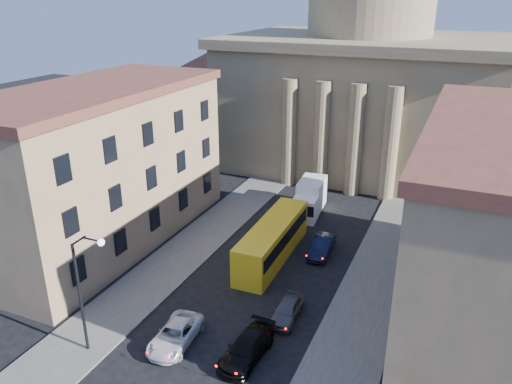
{
  "coord_description": "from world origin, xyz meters",
  "views": [
    {
      "loc": [
        13.58,
        -12.32,
        22.31
      ],
      "look_at": [
        0.4,
        18.04,
        9.0
      ],
      "focal_mm": 35.0,
      "sensor_mm": 36.0,
      "label": 1
    }
  ],
  "objects": [
    {
      "name": "car_right_mid",
      "position": [
        2.55,
        11.57,
        0.76
      ],
      "size": [
        2.46,
        5.36,
        1.52
      ],
      "primitive_type": "imported",
      "rotation": [
        0.0,
        0.0,
        -0.06
      ],
      "color": "black",
      "rests_on": "ground"
    },
    {
      "name": "sidewalk_right",
      "position": [
        8.5,
        18.0,
        0.07
      ],
      "size": [
        5.0,
        60.0,
        0.15
      ],
      "primitive_type": "cube",
      "color": "#4F4D49",
      "rests_on": "ground"
    },
    {
      "name": "car_left_mid",
      "position": [
        -2.49,
        10.92,
        0.71
      ],
      "size": [
        2.77,
        5.29,
        1.42
      ],
      "primitive_type": "imported",
      "rotation": [
        0.0,
        0.0,
        0.08
      ],
      "color": "white",
      "rests_on": "ground"
    },
    {
      "name": "church",
      "position": [
        0.0,
        55.47,
        11.88
      ],
      "size": [
        68.02,
        28.76,
        36.6
      ],
      "color": "#766748",
      "rests_on": "ground"
    },
    {
      "name": "building_left",
      "position": [
        -17.0,
        22.0,
        7.42
      ],
      "size": [
        11.6,
        26.6,
        14.7
      ],
      "color": "tan",
      "rests_on": "ground"
    },
    {
      "name": "street_lamp",
      "position": [
        -6.97,
        8.0,
        5.29
      ],
      "size": [
        2.62,
        0.44,
        8.83
      ],
      "color": "black",
      "rests_on": "ground"
    },
    {
      "name": "car_right_far",
      "position": [
        3.5,
        16.64,
        0.73
      ],
      "size": [
        1.95,
        4.37,
        1.46
      ],
      "primitive_type": "imported",
      "rotation": [
        0.0,
        0.0,
        0.05
      ],
      "color": "#4B4B50",
      "rests_on": "ground"
    },
    {
      "name": "car_right_distant",
      "position": [
        3.07,
        26.99,
        0.78
      ],
      "size": [
        1.85,
        4.8,
        1.56
      ],
      "primitive_type": "imported",
      "rotation": [
        0.0,
        0.0,
        0.04
      ],
      "color": "black",
      "rests_on": "ground"
    },
    {
      "name": "building_right",
      "position": [
        17.0,
        22.0,
        7.42
      ],
      "size": [
        11.6,
        26.6,
        14.7
      ],
      "color": "tan",
      "rests_on": "ground"
    },
    {
      "name": "box_truck",
      "position": [
        -0.81,
        35.3,
        1.65
      ],
      "size": [
        3.0,
        6.52,
        3.48
      ],
      "rotation": [
        0.0,
        0.0,
        0.08
      ],
      "color": "white",
      "rests_on": "ground"
    },
    {
      "name": "city_bus",
      "position": [
        -0.84,
        24.61,
        1.82
      ],
      "size": [
        3.02,
        12.08,
        3.39
      ],
      "rotation": [
        0.0,
        0.0,
        0.02
      ],
      "color": "yellow",
      "rests_on": "ground"
    },
    {
      "name": "sidewalk_left",
      "position": [
        -8.5,
        18.0,
        0.07
      ],
      "size": [
        5.0,
        60.0,
        0.15
      ],
      "primitive_type": "cube",
      "color": "#4F4D49",
      "rests_on": "ground"
    }
  ]
}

